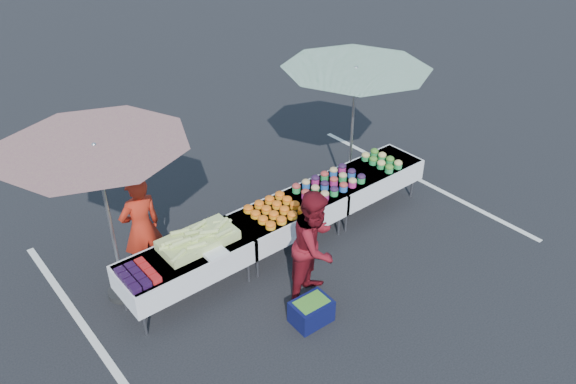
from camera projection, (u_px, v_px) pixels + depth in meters
ground at (288, 245)px, 8.89m from camera, size 80.00×80.00×0.00m
stripe_left at (95, 342)px, 7.17m from camera, size 0.10×5.00×0.00m
stripe_right at (418, 179)px, 10.61m from camera, size 0.10×5.00×0.00m
table_left at (186, 263)px, 7.62m from camera, size 1.86×0.81×0.75m
table_center at (288, 215)px, 8.58m from camera, size 1.86×0.81×0.75m
table_right at (370, 177)px, 9.55m from camera, size 1.86×0.81×0.75m
berry_punnets at (138, 275)px, 7.09m from camera, size 0.40×0.54×0.08m
corn_pile at (198, 239)px, 7.64m from camera, size 1.16×0.57×0.26m
plastic_bags at (215, 254)px, 7.48m from camera, size 0.30×0.25×0.05m
carrot_bowls at (275, 209)px, 8.33m from camera, size 0.75×0.69×0.11m
potato_cups at (329, 183)px, 8.91m from camera, size 1.14×0.58×0.16m
bean_baskets at (382, 160)px, 9.55m from camera, size 0.36×0.68×0.15m
vendor at (141, 228)px, 7.90m from camera, size 0.60×0.39×1.63m
customer at (315, 245)px, 7.53m from camera, size 1.00×0.90×1.67m
umbrella_left at (97, 159)px, 6.79m from camera, size 2.36×2.36×2.40m
umbrella_right at (355, 80)px, 8.89m from camera, size 2.51×2.51×2.45m
storage_bin at (311, 311)px, 7.41m from camera, size 0.54×0.40×0.34m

